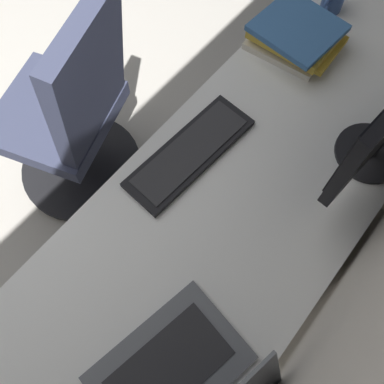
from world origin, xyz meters
TOP-DOWN VIEW (x-y plane):
  - desk at (-0.01, 1.64)m, footprint 2.23×0.64m
  - drawer_pedestal at (-0.32, 1.67)m, footprint 0.40×0.51m
  - keyboard_main at (-0.17, 1.45)m, footprint 0.43×0.17m
  - book_stack_near at (-0.71, 1.45)m, footprint 0.27×0.29m
  - office_chair at (-0.12, 0.91)m, footprint 0.56×0.60m

SIDE VIEW (x-z plane):
  - drawer_pedestal at x=-0.32m, z-range 0.00..0.69m
  - office_chair at x=-0.12m, z-range -0.03..0.94m
  - desk at x=-0.01m, z-range 0.30..1.03m
  - keyboard_main at x=-0.17m, z-range 0.73..0.75m
  - book_stack_near at x=-0.71m, z-range 0.73..0.82m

